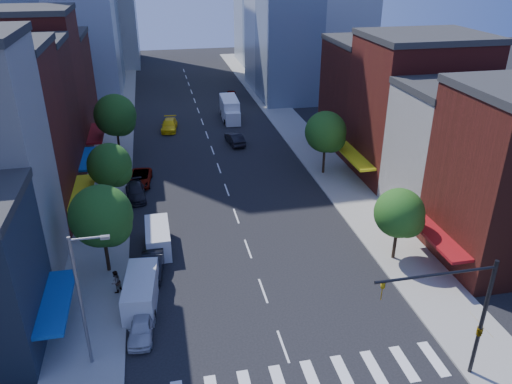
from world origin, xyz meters
TOP-DOWN VIEW (x-y plane):
  - ground at (0.00, 0.00)m, footprint 220.00×220.00m
  - sidewalk_left at (-12.50, 40.00)m, footprint 5.00×120.00m
  - sidewalk_right at (12.50, 40.00)m, footprint 5.00×120.00m
  - crosswalk at (0.00, -3.00)m, footprint 19.00×3.00m
  - bldg_left_3 at (-21.00, 29.00)m, footprint 12.00×8.00m
  - bldg_left_4 at (-21.00, 37.50)m, footprint 12.00×9.00m
  - bldg_left_5 at (-21.00, 47.00)m, footprint 12.00×10.00m
  - bldg_right_1 at (21.00, 15.00)m, footprint 12.00×8.00m
  - bldg_right_2 at (21.00, 24.00)m, footprint 12.00×10.00m
  - bldg_right_3 at (21.00, 34.00)m, footprint 12.00×10.00m
  - traffic_signal at (9.94, -4.50)m, footprint 7.24×2.24m
  - streetlight at (-11.81, 1.00)m, footprint 2.25×0.25m
  - tree_left_near at (-11.35, 10.92)m, footprint 4.80×4.80m
  - tree_left_mid at (-11.35, 21.92)m, footprint 4.20×4.20m
  - tree_left_far at (-11.35, 35.92)m, footprint 5.00×5.00m
  - tree_right_near at (11.65, 7.92)m, footprint 4.00×4.00m
  - tree_right_far at (11.65, 25.92)m, footprint 4.60×4.60m
  - parked_car_front at (-8.94, 2.96)m, footprint 2.01×4.11m
  - parked_car_second at (-8.06, 10.23)m, footprint 2.21×4.93m
  - parked_car_third at (-9.02, 27.42)m, footprint 2.70×5.09m
  - parked_car_rear at (-9.50, 24.01)m, footprint 2.27×4.90m
  - cargo_van_near at (-8.93, 6.13)m, footprint 2.68×5.53m
  - cargo_van_far at (-7.50, 13.51)m, footprint 2.09×4.98m
  - taxi at (-4.98, 45.18)m, footprint 2.70×5.34m
  - traffic_car_oncoming at (3.20, 37.61)m, footprint 2.22×4.82m
  - traffic_car_far at (6.35, 60.03)m, footprint 2.26×4.44m
  - box_truck at (4.31, 48.50)m, footprint 2.63×7.87m
  - pedestrian_far at (-10.76, 7.95)m, footprint 1.06×1.11m

SIDE VIEW (x-z plane):
  - ground at x=0.00m, z-range 0.00..0.00m
  - crosswalk at x=0.00m, z-range 0.00..0.01m
  - sidewalk_left at x=-12.50m, z-range 0.00..0.15m
  - sidewalk_right at x=12.50m, z-range 0.00..0.15m
  - parked_car_front at x=-8.94m, z-range 0.00..1.35m
  - parked_car_third at x=-9.02m, z-range 0.00..1.36m
  - parked_car_rear at x=-9.50m, z-range 0.00..1.39m
  - traffic_car_far at x=6.35m, z-range 0.00..1.45m
  - taxi at x=-4.98m, z-range 0.00..1.49m
  - traffic_car_oncoming at x=3.20m, z-range 0.00..1.53m
  - parked_car_second at x=-8.06m, z-range 0.00..1.57m
  - cargo_van_far at x=-7.50m, z-range -0.01..2.10m
  - pedestrian_far at x=-10.76m, z-range 0.15..1.95m
  - cargo_van_near at x=-8.93m, z-range -0.01..2.26m
  - box_truck at x=4.31m, z-range -0.08..3.05m
  - traffic_signal at x=9.94m, z-range 0.16..8.16m
  - tree_right_near at x=11.65m, z-range 1.09..7.29m
  - tree_left_mid at x=-11.35m, z-range 1.20..7.85m
  - tree_right_far at x=11.65m, z-range 1.26..8.46m
  - tree_left_near at x=-11.35m, z-range 1.22..8.52m
  - tree_left_far at x=-11.35m, z-range 1.33..9.08m
  - streetlight at x=-11.81m, z-range 0.78..9.78m
  - bldg_right_1 at x=21.00m, z-range 0.00..12.00m
  - bldg_left_5 at x=-21.00m, z-range 0.00..13.00m
  - bldg_right_3 at x=21.00m, z-range 0.00..13.00m
  - bldg_left_3 at x=-21.00m, z-range 0.00..15.00m
  - bldg_right_2 at x=21.00m, z-range 0.00..15.00m
  - bldg_left_4 at x=-21.00m, z-range 0.00..17.00m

